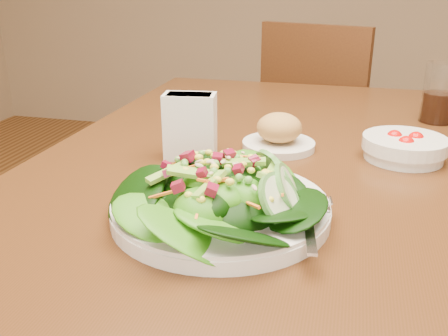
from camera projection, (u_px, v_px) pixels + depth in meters
The scene contains 7 objects.
dining_table at pixel (274, 209), 0.97m from camera, with size 0.90×1.40×0.75m.
chair_far at pixel (322, 135), 1.95m from camera, with size 0.53×0.54×0.91m.
salad_plate at pixel (228, 196), 0.70m from camera, with size 0.31×0.31×0.09m.
bread_plate at pixel (279, 134), 0.98m from camera, with size 0.14×0.14×0.07m.
tomato_bowl at pixel (404, 147), 0.93m from camera, with size 0.15×0.15×0.05m.
drinking_glass at pixel (440, 97), 1.15m from camera, with size 0.08×0.08×0.14m.
napkin_holder at pixel (190, 125), 0.92m from camera, with size 0.10×0.06×0.12m.
Camera 1 is at (0.12, -0.87, 1.07)m, focal length 40.00 mm.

